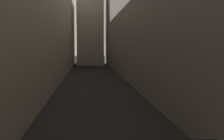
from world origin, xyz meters
TOP-DOWN VIEW (x-y plane):
  - ground_plane at (0.00, 48.00)m, footprint 264.00×264.00m
  - building_block_left at (-11.00, 50.00)m, footprint 11.00×108.00m
  - building_block_right at (12.14, 50.00)m, footprint 13.28×108.00m

SIDE VIEW (x-z plane):
  - ground_plane at x=0.00m, z-range 0.00..0.00m
  - building_block_left at x=-11.00m, z-range 0.00..20.06m
  - building_block_right at x=12.14m, z-range 0.00..21.95m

